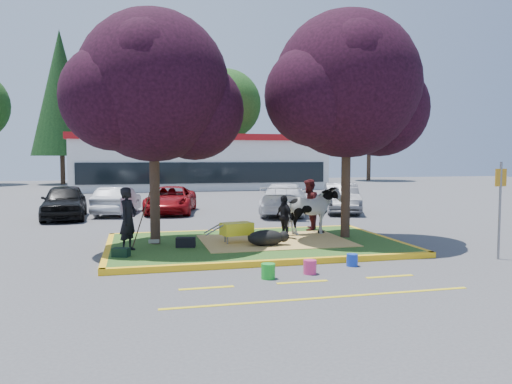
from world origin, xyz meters
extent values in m
plane|color=#424244|center=(0.00, 0.00, 0.00)|extent=(90.00, 90.00, 0.00)
cube|color=#214816|center=(0.00, 0.00, 0.07)|extent=(8.00, 5.00, 0.15)
cube|color=yellow|center=(0.00, -2.58, 0.07)|extent=(8.30, 0.16, 0.15)
cube|color=yellow|center=(0.00, 2.58, 0.07)|extent=(8.30, 0.16, 0.15)
cube|color=yellow|center=(-4.08, 0.00, 0.07)|extent=(0.16, 5.30, 0.15)
cube|color=yellow|center=(4.08, 0.00, 0.07)|extent=(0.16, 5.30, 0.15)
cube|color=#E8B85F|center=(0.60, 0.00, 0.15)|extent=(4.20, 3.00, 0.01)
cylinder|color=black|center=(-2.80, 0.40, 1.91)|extent=(0.28, 0.28, 3.53)
sphere|color=black|center=(-2.80, 0.40, 4.56)|extent=(4.20, 4.20, 4.20)
sphere|color=black|center=(-1.64, 0.60, 3.93)|extent=(2.86, 2.86, 2.86)
sphere|color=black|center=(-3.85, 0.10, 4.18)|extent=(2.86, 2.86, 2.86)
cylinder|color=black|center=(2.90, 0.20, 2.00)|extent=(0.28, 0.28, 3.70)
sphere|color=black|center=(2.90, 0.20, 4.77)|extent=(4.40, 4.40, 4.40)
sphere|color=black|center=(4.11, 0.40, 4.11)|extent=(2.99, 2.99, 2.99)
sphere|color=black|center=(1.80, -0.10, 4.37)|extent=(2.99, 2.99, 2.99)
cube|color=yellow|center=(-2.00, -4.20, 0.00)|extent=(1.10, 0.12, 0.01)
cube|color=yellow|center=(0.00, -4.20, 0.00)|extent=(1.10, 0.12, 0.01)
cube|color=yellow|center=(2.00, -4.20, 0.00)|extent=(1.10, 0.12, 0.01)
cube|color=yellow|center=(0.00, -5.40, 0.00)|extent=(6.00, 0.10, 0.01)
cube|color=silver|center=(2.00, 28.00, 2.00)|extent=(20.00, 8.00, 4.00)
cube|color=#A11115|center=(2.00, 28.00, 4.15)|extent=(20.40, 8.40, 0.50)
cube|color=black|center=(2.00, 23.95, 1.40)|extent=(19.00, 0.10, 1.60)
cylinder|color=black|center=(-10.00, 37.00, 1.96)|extent=(0.44, 0.44, 3.92)
cone|color=black|center=(-10.00, 37.00, 8.68)|extent=(5.60, 5.60, 11.90)
cylinder|color=black|center=(-2.00, 38.50, 1.54)|extent=(0.44, 0.44, 3.08)
sphere|color=#143811|center=(-2.00, 38.50, 6.82)|extent=(6.16, 6.16, 6.16)
cylinder|color=black|center=(6.00, 37.50, 1.82)|extent=(0.44, 0.44, 3.64)
sphere|color=#143811|center=(6.00, 37.50, 8.06)|extent=(7.28, 7.28, 7.28)
cylinder|color=black|center=(14.00, 38.00, 1.75)|extent=(0.44, 0.44, 3.50)
cone|color=black|center=(14.00, 38.00, 7.75)|extent=(5.00, 5.00, 10.62)
cylinder|color=black|center=(22.00, 37.00, 1.61)|extent=(0.44, 0.44, 3.22)
sphere|color=#143811|center=(22.00, 37.00, 7.13)|extent=(6.44, 6.44, 6.44)
imported|color=silver|center=(2.00, 0.78, 0.92)|extent=(1.92, 1.10, 1.53)
ellipsoid|color=black|center=(0.14, -0.74, 0.37)|extent=(1.10, 0.73, 0.44)
imported|color=black|center=(-3.53, -0.56, 0.98)|extent=(0.65, 0.72, 1.66)
imported|color=#4A1518|center=(2.30, 1.82, 1.00)|extent=(0.95, 1.03, 1.71)
imported|color=black|center=(0.99, 0.38, 0.80)|extent=(0.52, 0.82, 1.30)
cylinder|color=black|center=(-0.08, -0.11, 0.31)|extent=(0.32, 0.13, 0.31)
cylinder|color=slate|center=(-0.85, -0.30, 0.26)|extent=(0.04, 0.04, 0.22)
cylinder|color=slate|center=(-0.85, 0.08, 0.26)|extent=(0.04, 0.04, 0.22)
cube|color=yellow|center=(-0.55, -0.11, 0.56)|extent=(0.96, 0.70, 0.34)
cylinder|color=slate|center=(-1.20, -0.30, 0.58)|extent=(0.56, 0.17, 0.29)
cylinder|color=slate|center=(-1.20, 0.08, 0.58)|extent=(0.56, 0.17, 0.29)
cube|color=black|center=(-2.02, -0.39, 0.28)|extent=(0.56, 0.39, 0.26)
cube|color=black|center=(-3.70, -1.32, 0.26)|extent=(0.47, 0.38, 0.21)
cylinder|color=slate|center=(5.61, -3.17, 1.24)|extent=(0.06, 0.06, 2.47)
cube|color=#BF8116|center=(5.61, -3.17, 2.08)|extent=(0.35, 0.06, 0.45)
cylinder|color=green|center=(-0.61, -3.74, 0.16)|extent=(0.38, 0.38, 0.32)
cylinder|color=#D83070|center=(0.40, -3.55, 0.16)|extent=(0.35, 0.35, 0.31)
cylinder|color=#173AB9|center=(1.65, -3.03, 0.14)|extent=(0.36, 0.36, 0.29)
imported|color=black|center=(-6.23, 8.38, 0.72)|extent=(1.92, 4.33, 1.45)
imported|color=#ADB0B6|center=(-4.12, 9.42, 0.62)|extent=(2.19, 4.00, 1.25)
imported|color=maroon|center=(-1.72, 9.43, 0.62)|extent=(2.91, 4.78, 1.24)
imported|color=white|center=(3.24, 7.56, 0.71)|extent=(3.65, 5.29, 1.42)
imported|color=#55575D|center=(6.07, 7.80, 0.68)|extent=(2.64, 4.39, 1.37)
camera|label=1|loc=(-3.36, -13.86, 2.59)|focal=35.00mm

